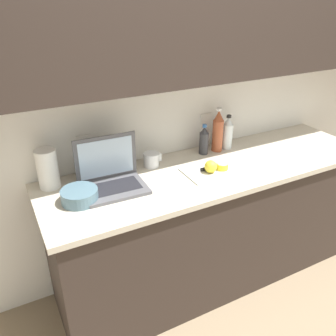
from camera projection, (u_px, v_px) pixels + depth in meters
The scene contains 14 objects.
ground_plane at pixel (208, 273), 2.67m from camera, with size 12.00×12.00×0.00m, color #847056.
wall_back at pixel (198, 53), 2.16m from camera, with size 5.20×0.38×2.60m.
counter_unit at pixel (214, 222), 2.47m from camera, with size 2.21×0.65×0.90m.
laptop at pixel (111, 176), 2.02m from camera, with size 0.37×0.28×0.28m.
cutting_board at pixel (216, 170), 2.22m from camera, with size 0.41×0.23×0.01m, color silver.
knife at pixel (213, 167), 2.23m from camera, with size 0.29×0.05×0.02m.
lemon_half_cut at pixel (222, 166), 2.21m from camera, with size 0.07×0.07×0.04m.
lemon_whole_beside at pixel (211, 167), 2.16m from camera, with size 0.08×0.08×0.08m.
bottle_green_soda at pixel (228, 133), 2.47m from camera, with size 0.07×0.07×0.24m.
bottle_oil_tall at pixel (218, 131), 2.43m from camera, with size 0.08×0.08×0.31m.
bottle_water_clear at pixel (204, 141), 2.40m from camera, with size 0.06×0.06×0.21m.
measuring_cup at pixel (152, 160), 2.25m from camera, with size 0.12×0.10×0.09m.
bowl_white at pixel (80, 196), 1.88m from camera, with size 0.20×0.20×0.07m.
paper_towel_roll at pixel (48, 169), 1.99m from camera, with size 0.12×0.12×0.23m.
Camera 1 is at (-1.20, -1.65, 1.92)m, focal length 38.00 mm.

